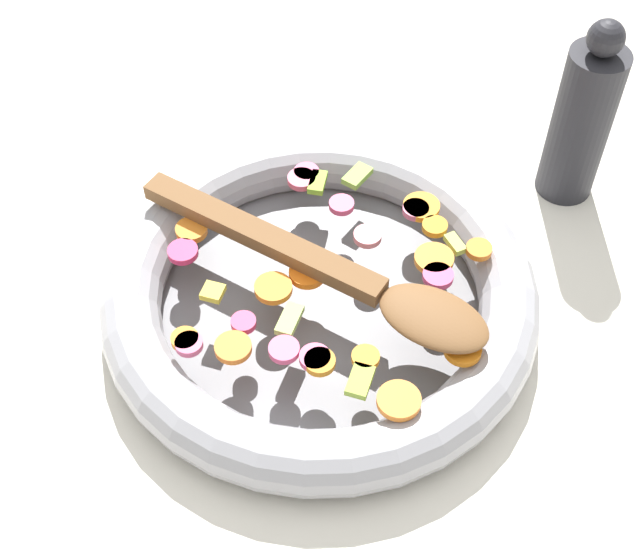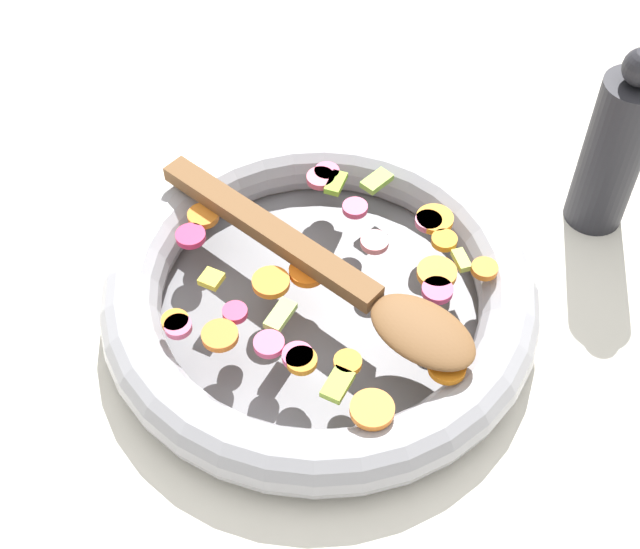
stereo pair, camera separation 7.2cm
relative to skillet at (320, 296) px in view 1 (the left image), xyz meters
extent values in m
plane|color=silver|center=(0.00, 0.00, -0.02)|extent=(4.00, 4.00, 0.00)
cylinder|color=slate|center=(0.00, 0.00, -0.02)|extent=(0.31, 0.31, 0.01)
torus|color=#9E9EA5|center=(0.00, 0.00, 0.00)|extent=(0.36, 0.36, 0.05)
cylinder|color=orange|center=(0.10, -0.03, 0.03)|extent=(0.03, 0.03, 0.01)
cylinder|color=orange|center=(0.01, -0.12, 0.03)|extent=(0.03, 0.03, 0.01)
cylinder|color=orange|center=(0.08, 0.04, 0.03)|extent=(0.03, 0.03, 0.01)
cylinder|color=orange|center=(0.08, 0.10, 0.03)|extent=(0.05, 0.05, 0.01)
cylinder|color=orange|center=(-0.10, 0.05, 0.03)|extent=(0.04, 0.04, 0.01)
cylinder|color=orange|center=(0.03, -0.03, 0.03)|extent=(0.04, 0.04, 0.01)
cylinder|color=orange|center=(0.11, -0.06, 0.03)|extent=(0.03, 0.03, 0.01)
cylinder|color=orange|center=(-0.09, 0.07, 0.03)|extent=(0.03, 0.03, 0.01)
cylinder|color=orange|center=(-0.05, 0.08, 0.03)|extent=(0.04, 0.04, 0.01)
cylinder|color=orange|center=(0.06, 0.07, 0.03)|extent=(0.03, 0.03, 0.01)
cylinder|color=orange|center=(0.02, 0.13, 0.03)|extent=(0.04, 0.04, 0.01)
cylinder|color=orange|center=(-0.08, 0.11, 0.03)|extent=(0.03, 0.03, 0.01)
cylinder|color=orange|center=(0.01, -0.01, 0.03)|extent=(0.04, 0.04, 0.01)
cube|color=#86AD32|center=(0.02, 0.11, 0.03)|extent=(0.03, 0.02, 0.01)
cube|color=#8AC132|center=(-0.09, -0.05, 0.03)|extent=(0.03, 0.02, 0.01)
cube|color=#B9D251|center=(-0.08, 0.09, 0.03)|extent=(0.02, 0.02, 0.01)
cube|color=#93B53D|center=(0.08, 0.07, 0.03)|extent=(0.03, 0.02, 0.01)
cube|color=#94C848|center=(-0.12, -0.02, 0.03)|extent=(0.03, 0.02, 0.01)
cube|color=#ABD062|center=(0.05, 0.00, 0.03)|extent=(0.03, 0.02, 0.01)
cylinder|color=#E14F7B|center=(0.08, 0.01, 0.03)|extent=(0.03, 0.03, 0.01)
cylinder|color=#D0345D|center=(0.07, -0.03, 0.03)|extent=(0.02, 0.02, 0.01)
cylinder|color=#E14974|center=(-0.08, -0.02, 0.03)|extent=(0.03, 0.03, 0.01)
cylinder|color=#E5507F|center=(0.08, 0.03, 0.03)|extent=(0.03, 0.03, 0.01)
cylinder|color=#DE6687|center=(-0.10, 0.04, 0.03)|extent=(0.03, 0.03, 0.01)
cylinder|color=#E04874|center=(-0.10, -0.06, 0.03)|extent=(0.03, 0.03, 0.01)
cylinder|color=#E17B83|center=(-0.05, 0.02, 0.03)|extent=(0.02, 0.02, 0.01)
cylinder|color=#D85881|center=(0.11, -0.06, 0.03)|extent=(0.03, 0.03, 0.01)
cylinder|color=#CF3E70|center=(-0.04, 0.09, 0.03)|extent=(0.03, 0.03, 0.01)
cylinder|color=#DB2C5C|center=(0.03, -0.11, 0.03)|extent=(0.04, 0.04, 0.01)
cylinder|color=#E7566F|center=(-0.09, -0.06, 0.03)|extent=(0.03, 0.03, 0.01)
cube|color=yellow|center=(0.06, -0.07, 0.03)|extent=(0.02, 0.02, 0.01)
cube|color=brown|center=(-0.01, -0.06, 0.04)|extent=(0.04, 0.23, 0.01)
ellipsoid|color=brown|center=(0.01, 0.10, 0.04)|extent=(0.06, 0.09, 0.01)
cylinder|color=#232328|center=(-0.24, 0.14, 0.06)|extent=(0.05, 0.05, 0.15)
sphere|color=#232328|center=(-0.24, 0.14, 0.15)|extent=(0.03, 0.03, 0.03)
camera|label=1|loc=(0.41, 0.20, 0.59)|focal=50.00mm
camera|label=2|loc=(0.38, 0.27, 0.59)|focal=50.00mm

